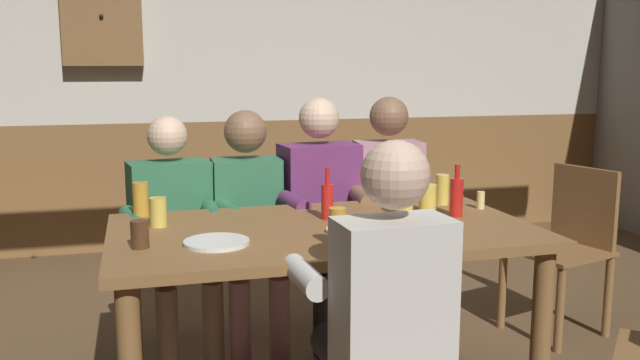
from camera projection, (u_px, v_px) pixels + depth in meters
The scene contains 22 objects.
back_wall_upper at pixel (228, 23), 5.23m from camera, with size 6.67×0.12×1.51m, color beige.
back_wall_wainscot at pixel (232, 182), 5.44m from camera, with size 6.67×0.12×0.98m, color brown.
dining_table at pixel (323, 251), 2.78m from camera, with size 1.71×0.96×0.76m.
person_0 at pixel (174, 225), 3.31m from camera, with size 0.57×0.57×1.17m.
person_1 at pixel (249, 218), 3.40m from camera, with size 0.49×0.52×1.20m.
person_2 at pixel (324, 207), 3.51m from camera, with size 0.56×0.57×1.25m.
person_3 at pixel (391, 205), 3.60m from camera, with size 0.51×0.55×1.25m.
person_4 at pixel (382, 310), 2.11m from camera, with size 0.50×0.50×1.20m.
chair_empty_near_right at pixel (567, 244), 3.61m from camera, with size 0.55×0.55×0.88m.
table_candle at pixel (481, 200), 3.11m from camera, with size 0.04×0.04×0.08m, color #F9E08C.
plate_0 at pixel (357, 230), 2.68m from camera, with size 0.25×0.25×0.01m, color white.
plate_1 at pixel (217, 242), 2.50m from camera, with size 0.24×0.24×0.01m, color white.
bottle_0 at pixel (327, 200), 2.89m from camera, with size 0.05×0.05×0.23m.
bottle_1 at pixel (456, 196), 2.95m from camera, with size 0.06×0.06×0.23m.
pint_glass_0 at pixel (141, 199), 2.97m from camera, with size 0.07×0.07×0.15m, color gold.
pint_glass_1 at pixel (404, 202), 2.98m from camera, with size 0.08×0.08×0.12m, color #E5C64C.
pint_glass_2 at pixel (158, 212), 2.76m from camera, with size 0.07×0.07×0.12m, color #E5C64C.
pint_glass_3 at pixel (428, 199), 3.01m from camera, with size 0.08×0.08×0.13m, color #E5C64C.
pint_glass_4 at pixel (140, 234), 2.44m from camera, with size 0.07×0.07×0.10m, color #4C2D19.
pint_glass_5 at pixel (337, 227), 2.46m from camera, with size 0.06×0.06×0.14m, color gold.
pint_glass_6 at pixel (442, 190), 3.21m from camera, with size 0.06×0.06×0.14m, color #E5C64C.
wall_dart_cabinet at pixel (102, 17), 4.86m from camera, with size 0.56×0.15×0.70m.
Camera 1 is at (-0.72, -2.55, 1.41)m, focal length 37.97 mm.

